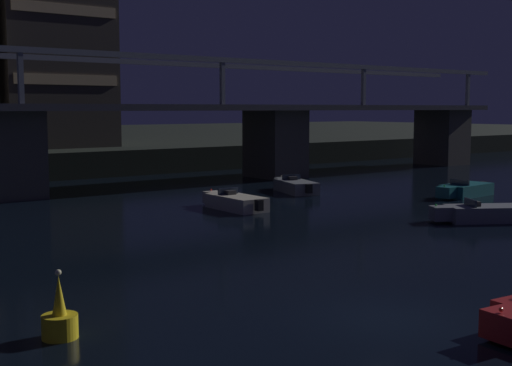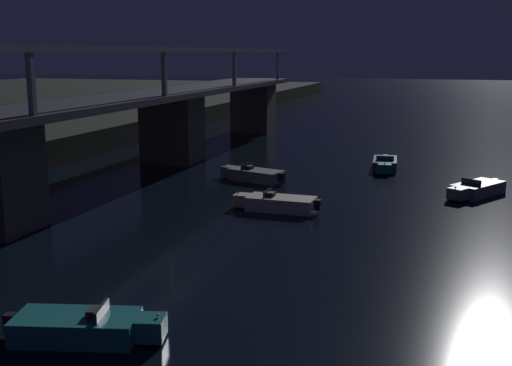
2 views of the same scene
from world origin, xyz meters
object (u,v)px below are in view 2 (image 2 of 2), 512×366
Objects in this scene: speedboat_far_center at (83,327)px; speedboat_mid_center at (254,175)px; speedboat_near_left at (476,189)px; speedboat_mid_left at (385,164)px; speedboat_near_right at (278,203)px.

speedboat_mid_center is at bearing 5.83° from speedboat_far_center.
speedboat_near_left is 15.10m from speedboat_mid_center.
speedboat_near_left is 0.94× the size of speedboat_mid_center.
speedboat_mid_left is at bearing -49.24° from speedboat_mid_center.
speedboat_far_center is at bearing 175.86° from speedboat_near_right.
speedboat_mid_center is (7.96, 4.01, 0.00)m from speedboat_near_right.
speedboat_near_left is at bearing -55.80° from speedboat_near_right.
speedboat_far_center is (-25.84, 12.42, 0.00)m from speedboat_near_left.
speedboat_near_right is 1.01× the size of speedboat_mid_center.
speedboat_near_right is 1.00× the size of speedboat_far_center.
speedboat_near_left and speedboat_far_center have the same top height.
speedboat_near_left is at bearing -25.67° from speedboat_far_center.
speedboat_near_right and speedboat_far_center have the same top height.
speedboat_near_right is 18.35m from speedboat_far_center.
speedboat_near_right and speedboat_mid_center have the same top height.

